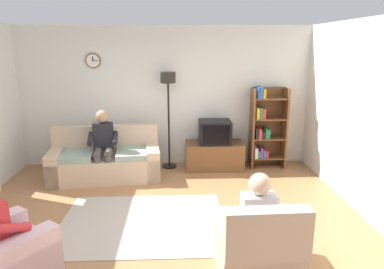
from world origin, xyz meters
The scene contains 12 objects.
ground_plane centered at (0.00, 0.00, 0.00)m, with size 12.00×12.00×0.00m, color #9E6B42.
back_wall_assembly centered at (0.00, 2.66, 1.35)m, with size 6.20×0.17×2.70m.
couch centered at (-1.07, 1.84, 0.31)m, with size 1.98×1.08×0.90m.
tv_stand centered at (0.94, 2.25, 0.26)m, with size 1.10×0.56×0.51m.
tv centered at (0.94, 2.23, 0.73)m, with size 0.60×0.49×0.44m.
bookshelf centered at (1.93, 2.32, 0.79)m, with size 0.68×0.36×1.58m.
floor_lamp centered at (0.06, 2.35, 1.45)m, with size 0.28×0.28×1.85m.
armchair_near_bookshelf centered at (1.03, -1.02, 0.29)m, with size 0.82×0.90×0.90m.
area_rug centered at (-0.26, 0.12, 0.01)m, with size 2.20×1.70×0.01m, color #AD9E8E.
person_on_couch centered at (-1.07, 1.73, 0.70)m, with size 0.54×0.57×1.24m.
person_in_left_armchair centered at (-1.52, -0.98, 0.60)m, with size 0.62×0.64×1.12m.
person_in_right_armchair centered at (1.02, -0.93, 0.60)m, with size 0.52×0.54×1.12m.
Camera 1 is at (0.22, -4.18, 2.33)m, focal length 32.63 mm.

